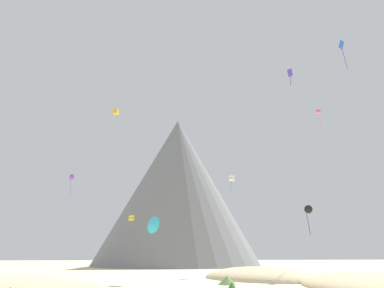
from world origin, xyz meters
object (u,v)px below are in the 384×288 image
bush_ridge_crest (232,287)px  kite_violet_mid (71,177)px  kite_black_low (308,210)px  kite_blue_high (342,48)px  kite_cyan_low (152,225)px  kite_white_mid (232,179)px  bush_near_right (227,280)px  rock_massif (178,196)px  kite_gold_high (116,112)px  kite_yellow_low (131,218)px  kite_indigo_high (290,74)px  kite_rainbow_high (319,112)px

bush_ridge_crest → kite_violet_mid: size_ratio=0.23×
kite_violet_mid → kite_black_low: kite_violet_mid is taller
kite_blue_high → kite_cyan_low: bearing=18.5°
kite_black_low → kite_white_mid: size_ratio=1.57×
bush_near_right → rock_massif: rock_massif is taller
bush_ridge_crest → kite_white_mid: kite_white_mid is taller
bush_near_right → kite_gold_high: kite_gold_high is taller
kite_white_mid → kite_black_low: bearing=-108.0°
kite_blue_high → kite_white_mid: bearing=-27.9°
kite_gold_high → kite_black_low: size_ratio=0.29×
bush_ridge_crest → kite_gold_high: (-16.43, 39.54, 33.95)m
bush_near_right → kite_yellow_low: kite_yellow_low is taller
rock_massif → kite_indigo_high: bearing=-75.9°
bush_near_right → kite_cyan_low: size_ratio=1.01×
kite_black_low → kite_indigo_high: size_ratio=1.61×
rock_massif → kite_cyan_low: rock_massif is taller
bush_near_right → rock_massif: size_ratio=0.03×
kite_white_mid → kite_yellow_low: bearing=32.8°
kite_gold_high → kite_cyan_low: (8.66, -28.01, -27.20)m
kite_cyan_low → kite_indigo_high: (24.78, 8.16, 28.48)m
kite_rainbow_high → kite_white_mid: (-17.62, 2.61, -13.41)m
kite_rainbow_high → kite_white_mid: bearing=-122.4°
kite_cyan_low → kite_black_low: 32.15m
kite_cyan_low → kite_black_low: (28.58, 14.17, 4.01)m
kite_yellow_low → kite_rainbow_high: (36.95, -24.53, 18.94)m
rock_massif → kite_black_low: 59.96m
kite_blue_high → kite_indigo_high: bearing=-36.1°
kite_black_low → kite_white_mid: bearing=-151.2°
bush_near_right → kite_indigo_high: (15.69, 11.66, 35.17)m
kite_yellow_low → bush_ridge_crest: bearing=67.6°
bush_near_right → kite_white_mid: (5.87, 19.91, 16.70)m
kite_gold_high → kite_violet_mid: bearing=-9.0°
kite_yellow_low → kite_gold_high: kite_gold_high is taller
bush_ridge_crest → kite_rainbow_high: bearing=45.6°
kite_gold_high → kite_white_mid: (23.61, -11.59, -17.19)m
kite_gold_high → kite_indigo_high: bearing=175.6°
kite_violet_mid → kite_black_low: 52.21m
kite_cyan_low → kite_indigo_high: kite_indigo_high is taller
kite_cyan_low → kite_white_mid: bearing=96.3°
kite_yellow_low → kite_indigo_high: 48.34m
kite_yellow_low → kite_black_low: bearing=107.6°
bush_near_right → kite_indigo_high: bearing=36.6°
kite_violet_mid → kite_blue_high: 62.31m
bush_ridge_crest → kite_white_mid: 33.38m
kite_violet_mid → kite_blue_high: bearing=-8.3°
kite_yellow_low → kite_white_mid: 29.75m
rock_massif → kite_white_mid: rock_massif is taller
rock_massif → kite_gold_high: 47.15m
kite_yellow_low → kite_blue_high: kite_blue_high is taller
bush_near_right → kite_white_mid: 26.65m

